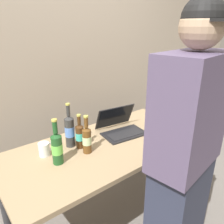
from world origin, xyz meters
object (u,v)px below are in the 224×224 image
object	(u,v)px
beer_bottle_brown	(87,139)
coffee_mug	(45,149)
beer_bottle_green	(70,130)
beer_bottle_dark	(57,147)
beer_bottle_amber	(80,135)
person_figure	(183,167)
laptop	(121,127)

from	to	relation	value
beer_bottle_brown	coffee_mug	distance (m)	0.30
coffee_mug	beer_bottle_green	bearing A→B (deg)	1.79
coffee_mug	beer_bottle_dark	bearing A→B (deg)	-78.40
beer_bottle_amber	person_figure	xyz separation A→B (m)	(0.21, -0.73, 0.03)
beer_bottle_brown	person_figure	world-z (taller)	person_figure
person_figure	beer_bottle_green	bearing A→B (deg)	108.16
beer_bottle_brown	beer_bottle_amber	bearing A→B (deg)	90.88
beer_bottle_dark	coffee_mug	bearing A→B (deg)	101.60
beer_bottle_brown	person_figure	bearing A→B (deg)	-71.56
beer_bottle_brown	beer_bottle_dark	bearing A→B (deg)	179.33
beer_bottle_dark	person_figure	size ratio (longest dim) A/B	0.18
laptop	beer_bottle_brown	distance (m)	0.41
beer_bottle_dark	person_figure	distance (m)	0.77
beer_bottle_green	beer_bottle_amber	size ratio (longest dim) A/B	1.29
beer_bottle_green	person_figure	world-z (taller)	person_figure
beer_bottle_amber	person_figure	distance (m)	0.76
laptop	beer_bottle_brown	xyz separation A→B (m)	(-0.40, -0.10, 0.06)
laptop	beer_bottle_amber	bearing A→B (deg)	-178.94
beer_bottle_green	coffee_mug	bearing A→B (deg)	-178.21
laptop	person_figure	bearing A→B (deg)	-104.24
beer_bottle_green	beer_bottle_brown	xyz separation A→B (m)	(0.05, -0.16, -0.02)
beer_bottle_dark	beer_bottle_amber	size ratio (longest dim) A/B	1.19
laptop	beer_bottle_green	size ratio (longest dim) A/B	1.15
beer_bottle_dark	beer_bottle_brown	world-z (taller)	beer_bottle_dark
beer_bottle_green	beer_bottle_brown	distance (m)	0.17
laptop	beer_bottle_green	world-z (taller)	beer_bottle_green
person_figure	coffee_mug	distance (m)	0.91
beer_bottle_amber	coffee_mug	bearing A→B (deg)	167.03
laptop	person_figure	size ratio (longest dim) A/B	0.23
beer_bottle_dark	coffee_mug	distance (m)	0.17
person_figure	coffee_mug	size ratio (longest dim) A/B	15.36
beer_bottle_amber	beer_bottle_brown	world-z (taller)	beer_bottle_brown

